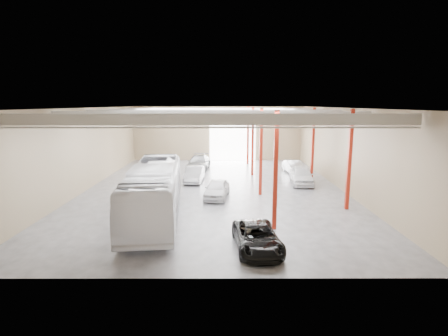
{
  "coord_description": "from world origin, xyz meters",
  "views": [
    {
      "loc": [
        0.79,
        -29.77,
        7.32
      ],
      "look_at": [
        0.84,
        -1.91,
        2.2
      ],
      "focal_mm": 28.0,
      "sensor_mm": 36.0,
      "label": 1
    }
  ],
  "objects_px": {
    "black_sedan": "(257,237)",
    "car_row_b": "(194,174)",
    "coach_bus": "(155,191)",
    "car_row_c": "(199,163)",
    "car_row_a": "(217,189)",
    "car_right_far": "(302,175)",
    "car_right_near": "(293,167)"
  },
  "relations": [
    {
      "from": "car_row_b",
      "to": "car_right_near",
      "type": "bearing_deg",
      "value": 25.03
    },
    {
      "from": "black_sedan",
      "to": "car_row_b",
      "type": "xyz_separation_m",
      "value": [
        -4.49,
        15.84,
        0.09
      ]
    },
    {
      "from": "car_row_c",
      "to": "car_right_near",
      "type": "xyz_separation_m",
      "value": [
        10.3,
        -1.99,
        -0.12
      ]
    },
    {
      "from": "coach_bus",
      "to": "car_row_b",
      "type": "height_order",
      "value": "coach_bus"
    },
    {
      "from": "car_row_b",
      "to": "car_row_c",
      "type": "relative_size",
      "value": 0.81
    },
    {
      "from": "coach_bus",
      "to": "car_row_b",
      "type": "relative_size",
      "value": 2.83
    },
    {
      "from": "black_sedan",
      "to": "coach_bus",
      "type": "bearing_deg",
      "value": 134.69
    },
    {
      "from": "car_right_far",
      "to": "car_row_c",
      "type": "bearing_deg",
      "value": 150.11
    },
    {
      "from": "coach_bus",
      "to": "car_row_a",
      "type": "bearing_deg",
      "value": 44.65
    },
    {
      "from": "coach_bus",
      "to": "car_right_far",
      "type": "xyz_separation_m",
      "value": [
        11.72,
        9.55,
        -0.95
      ]
    },
    {
      "from": "black_sedan",
      "to": "car_row_a",
      "type": "relative_size",
      "value": 1.09
    },
    {
      "from": "black_sedan",
      "to": "car_right_near",
      "type": "relative_size",
      "value": 1.13
    },
    {
      "from": "car_row_b",
      "to": "car_row_c",
      "type": "bearing_deg",
      "value": 93.07
    },
    {
      "from": "black_sedan",
      "to": "car_row_a",
      "type": "distance_m",
      "value": 10.24
    },
    {
      "from": "coach_bus",
      "to": "car_row_b",
      "type": "xyz_separation_m",
      "value": [
        1.69,
        10.58,
        -1.03
      ]
    },
    {
      "from": "coach_bus",
      "to": "black_sedan",
      "type": "xyz_separation_m",
      "value": [
        6.18,
        -5.26,
        -1.11
      ]
    },
    {
      "from": "coach_bus",
      "to": "black_sedan",
      "type": "height_order",
      "value": "coach_bus"
    },
    {
      "from": "coach_bus",
      "to": "car_row_c",
      "type": "distance_m",
      "value": 16.86
    },
    {
      "from": "coach_bus",
      "to": "car_row_a",
      "type": "xyz_separation_m",
      "value": [
        3.96,
        4.74,
        -1.04
      ]
    },
    {
      "from": "car_row_c",
      "to": "car_right_near",
      "type": "relative_size",
      "value": 1.33
    },
    {
      "from": "coach_bus",
      "to": "car_row_c",
      "type": "xyz_separation_m",
      "value": [
        1.68,
        16.74,
        -0.97
      ]
    },
    {
      "from": "car_row_a",
      "to": "car_row_b",
      "type": "distance_m",
      "value": 6.26
    },
    {
      "from": "car_row_c",
      "to": "car_right_far",
      "type": "xyz_separation_m",
      "value": [
        10.03,
        -7.19,
        0.02
      ]
    },
    {
      "from": "black_sedan",
      "to": "car_right_near",
      "type": "height_order",
      "value": "car_right_near"
    },
    {
      "from": "coach_bus",
      "to": "car_row_b",
      "type": "distance_m",
      "value": 10.77
    },
    {
      "from": "car_row_c",
      "to": "car_right_near",
      "type": "bearing_deg",
      "value": -6.21
    },
    {
      "from": "car_row_b",
      "to": "coach_bus",
      "type": "bearing_deg",
      "value": -96.11
    },
    {
      "from": "black_sedan",
      "to": "car_right_far",
      "type": "distance_m",
      "value": 15.81
    },
    {
      "from": "coach_bus",
      "to": "car_row_a",
      "type": "relative_size",
      "value": 2.97
    },
    {
      "from": "black_sedan",
      "to": "car_row_c",
      "type": "relative_size",
      "value": 0.85
    },
    {
      "from": "car_row_a",
      "to": "black_sedan",
      "type": "bearing_deg",
      "value": -69.63
    },
    {
      "from": "black_sedan",
      "to": "car_row_b",
      "type": "relative_size",
      "value": 1.05
    }
  ]
}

